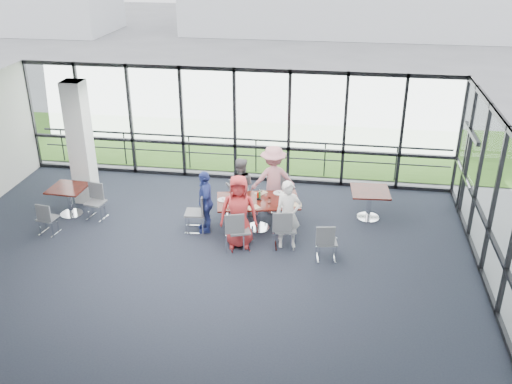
# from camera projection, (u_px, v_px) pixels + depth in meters

# --- Properties ---
(floor) EXTENTS (12.00, 10.00, 0.02)m
(floor) POSITION_uv_depth(u_px,v_px,m) (191.00, 274.00, 11.92)
(floor) COLOR #202432
(floor) RESTS_ON ground
(ceiling) EXTENTS (12.00, 10.00, 0.04)m
(ceiling) POSITION_uv_depth(u_px,v_px,m) (183.00, 127.00, 10.56)
(ceiling) COLOR white
(ceiling) RESTS_ON ground
(curtain_wall_back) EXTENTS (12.00, 0.10, 3.20)m
(curtain_wall_back) POSITION_uv_depth(u_px,v_px,m) (235.00, 125.00, 15.71)
(curtain_wall_back) COLOR white
(curtain_wall_back) RESTS_ON ground
(curtain_wall_right) EXTENTS (0.10, 10.00, 3.20)m
(curtain_wall_right) POSITION_uv_depth(u_px,v_px,m) (506.00, 227.00, 10.40)
(curtain_wall_right) COLOR white
(curtain_wall_right) RESTS_ON ground
(exit_door) EXTENTS (0.12, 1.60, 2.10)m
(exit_door) POSITION_uv_depth(u_px,v_px,m) (465.00, 175.00, 13.99)
(exit_door) COLOR black
(exit_door) RESTS_ON ground
(structural_column) EXTENTS (0.50, 0.50, 3.20)m
(structural_column) POSITION_uv_depth(u_px,v_px,m) (81.00, 143.00, 14.42)
(structural_column) COLOR white
(structural_column) RESTS_ON ground
(apron) EXTENTS (80.00, 70.00, 0.02)m
(apron) POSITION_uv_depth(u_px,v_px,m) (261.00, 125.00, 20.88)
(apron) COLOR gray
(apron) RESTS_ON ground
(grass_strip) EXTENTS (80.00, 5.00, 0.01)m
(grass_strip) POSITION_uv_depth(u_px,v_px,m) (252.00, 143.00, 19.07)
(grass_strip) COLOR #38621C
(grass_strip) RESTS_ON ground
(hangar_aux) EXTENTS (10.00, 6.00, 4.00)m
(hangar_aux) POSITION_uv_depth(u_px,v_px,m) (38.00, 1.00, 38.64)
(hangar_aux) COLOR silver
(hangar_aux) RESTS_ON ground
(guard_rail) EXTENTS (12.00, 0.06, 0.06)m
(guard_rail) POSITION_uv_depth(u_px,v_px,m) (239.00, 155.00, 16.72)
(guard_rail) COLOR #2D2D33
(guard_rail) RESTS_ON ground
(main_table) EXTENTS (2.10, 1.45, 0.75)m
(main_table) POSITION_uv_depth(u_px,v_px,m) (258.00, 205.00, 13.42)
(main_table) COLOR black
(main_table) RESTS_ON ground
(side_table_left) EXTENTS (0.89, 0.89, 0.75)m
(side_table_left) POSITION_uv_depth(u_px,v_px,m) (68.00, 192.00, 14.08)
(side_table_left) COLOR black
(side_table_left) RESTS_ON ground
(side_table_right) EXTENTS (0.98, 0.98, 0.75)m
(side_table_right) POSITION_uv_depth(u_px,v_px,m) (370.00, 195.00, 13.90)
(side_table_right) COLOR black
(side_table_right) RESTS_ON ground
(diner_near_left) EXTENTS (0.90, 0.66, 1.70)m
(diner_near_left) POSITION_uv_depth(u_px,v_px,m) (239.00, 211.00, 12.62)
(diner_near_left) COLOR red
(diner_near_left) RESTS_ON ground
(diner_near_right) EXTENTS (0.66, 0.54, 1.58)m
(diner_near_right) POSITION_uv_depth(u_px,v_px,m) (288.00, 215.00, 12.61)
(diner_near_right) COLOR white
(diner_near_right) RESTS_ON ground
(diner_far_left) EXTENTS (0.78, 0.53, 1.51)m
(diner_far_left) POSITION_uv_depth(u_px,v_px,m) (240.00, 187.00, 14.04)
(diner_far_left) COLOR slate
(diner_far_left) RESTS_ON ground
(diner_far_right) EXTENTS (1.26, 0.90, 1.75)m
(diner_far_right) POSITION_uv_depth(u_px,v_px,m) (273.00, 179.00, 14.15)
(diner_far_right) COLOR pink
(diner_far_right) RESTS_ON ground
(diner_end) EXTENTS (0.72, 0.99, 1.53)m
(diner_end) POSITION_uv_depth(u_px,v_px,m) (205.00, 201.00, 13.28)
(diner_end) COLOR #314194
(diner_end) RESTS_ON ground
(chair_main_nl) EXTENTS (0.57, 0.57, 0.92)m
(chair_main_nl) POSITION_uv_depth(u_px,v_px,m) (239.00, 230.00, 12.64)
(chair_main_nl) COLOR slate
(chair_main_nl) RESTS_ON ground
(chair_main_nr) EXTENTS (0.52, 0.52, 0.93)m
(chair_main_nr) POSITION_uv_depth(u_px,v_px,m) (285.00, 229.00, 12.70)
(chair_main_nr) COLOR slate
(chair_main_nr) RESTS_ON ground
(chair_main_fl) EXTENTS (0.47, 0.47, 0.81)m
(chair_main_fl) POSITION_uv_depth(u_px,v_px,m) (234.00, 198.00, 14.28)
(chair_main_fl) COLOR slate
(chair_main_fl) RESTS_ON ground
(chair_main_fr) EXTENTS (0.57, 0.57, 0.87)m
(chair_main_fr) POSITION_uv_depth(u_px,v_px,m) (276.00, 194.00, 14.42)
(chair_main_fr) COLOR slate
(chair_main_fr) RESTS_ON ground
(chair_main_end) EXTENTS (0.50, 0.50, 0.94)m
(chair_main_end) POSITION_uv_depth(u_px,v_px,m) (195.00, 213.00, 13.40)
(chair_main_end) COLOR slate
(chair_main_end) RESTS_ON ground
(chair_spare_la) EXTENTS (0.45, 0.45, 0.81)m
(chair_spare_la) POSITION_uv_depth(u_px,v_px,m) (48.00, 218.00, 13.29)
(chair_spare_la) COLOR slate
(chair_spare_la) RESTS_ON ground
(chair_spare_lb) EXTENTS (0.49, 0.49, 0.86)m
(chair_spare_lb) POSITION_uv_depth(u_px,v_px,m) (95.00, 203.00, 13.98)
(chair_spare_lb) COLOR slate
(chair_spare_lb) RESTS_ON ground
(chair_spare_r) EXTENTS (0.48, 0.48, 0.86)m
(chair_spare_r) POSITION_uv_depth(u_px,v_px,m) (327.00, 242.00, 12.25)
(chair_spare_r) COLOR slate
(chair_spare_r) RESTS_ON ground
(plate_nl) EXTENTS (0.24, 0.24, 0.01)m
(plate_nl) POSITION_uv_depth(u_px,v_px,m) (237.00, 207.00, 13.02)
(plate_nl) COLOR white
(plate_nl) RESTS_ON main_table
(plate_nr) EXTENTS (0.23, 0.23, 0.01)m
(plate_nr) POSITION_uv_depth(u_px,v_px,m) (286.00, 206.00, 13.06)
(plate_nr) COLOR white
(plate_nr) RESTS_ON main_table
(plate_fl) EXTENTS (0.27, 0.27, 0.01)m
(plate_fl) POSITION_uv_depth(u_px,v_px,m) (237.00, 194.00, 13.67)
(plate_fl) COLOR white
(plate_fl) RESTS_ON main_table
(plate_fr) EXTENTS (0.27, 0.27, 0.01)m
(plate_fr) POSITION_uv_depth(u_px,v_px,m) (279.00, 193.00, 13.72)
(plate_fr) COLOR white
(plate_fr) RESTS_ON main_table
(plate_end) EXTENTS (0.26, 0.26, 0.01)m
(plate_end) POSITION_uv_depth(u_px,v_px,m) (223.00, 200.00, 13.37)
(plate_end) COLOR white
(plate_end) RESTS_ON main_table
(tumbler_a) EXTENTS (0.08, 0.08, 0.15)m
(tumbler_a) POSITION_uv_depth(u_px,v_px,m) (249.00, 202.00, 13.13)
(tumbler_a) COLOR white
(tumbler_a) RESTS_ON main_table
(tumbler_b) EXTENTS (0.07, 0.07, 0.14)m
(tumbler_b) POSITION_uv_depth(u_px,v_px,m) (269.00, 201.00, 13.18)
(tumbler_b) COLOR white
(tumbler_b) RESTS_ON main_table
(tumbler_c) EXTENTS (0.07, 0.07, 0.15)m
(tumbler_c) POSITION_uv_depth(u_px,v_px,m) (260.00, 193.00, 13.56)
(tumbler_c) COLOR white
(tumbler_c) RESTS_ON main_table
(tumbler_d) EXTENTS (0.07, 0.07, 0.15)m
(tumbler_d) POSITION_uv_depth(u_px,v_px,m) (228.00, 200.00, 13.19)
(tumbler_d) COLOR white
(tumbler_d) RESTS_ON main_table
(menu_a) EXTENTS (0.35, 0.34, 0.00)m
(menu_a) POSITION_uv_depth(u_px,v_px,m) (253.00, 207.00, 13.02)
(menu_a) COLOR beige
(menu_a) RESTS_ON main_table
(menu_b) EXTENTS (0.33, 0.25, 0.00)m
(menu_b) POSITION_uv_depth(u_px,v_px,m) (295.00, 205.00, 13.15)
(menu_b) COLOR beige
(menu_b) RESTS_ON main_table
(menu_c) EXTENTS (0.33, 0.34, 0.00)m
(menu_c) POSITION_uv_depth(u_px,v_px,m) (261.00, 193.00, 13.73)
(menu_c) COLOR beige
(menu_c) RESTS_ON main_table
(condiment_caddy) EXTENTS (0.10, 0.07, 0.04)m
(condiment_caddy) POSITION_uv_depth(u_px,v_px,m) (259.00, 199.00, 13.38)
(condiment_caddy) COLOR black
(condiment_caddy) RESTS_ON main_table
(ketchup_bottle) EXTENTS (0.06, 0.06, 0.18)m
(ketchup_bottle) POSITION_uv_depth(u_px,v_px,m) (258.00, 196.00, 13.39)
(ketchup_bottle) COLOR #A91100
(ketchup_bottle) RESTS_ON main_table
(green_bottle) EXTENTS (0.05, 0.05, 0.20)m
(green_bottle) POSITION_uv_depth(u_px,v_px,m) (260.00, 195.00, 13.37)
(green_bottle) COLOR #1F652B
(green_bottle) RESTS_ON main_table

